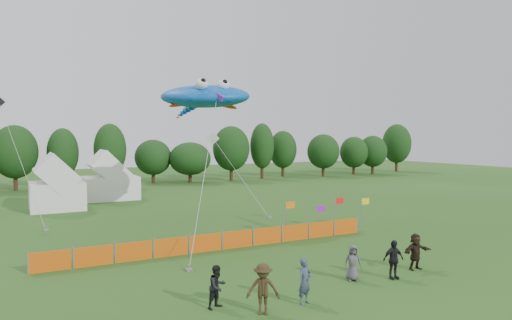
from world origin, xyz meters
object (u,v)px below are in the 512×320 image
tent_left (57,187)px  barrier_fence (222,241)px  spectator_a (305,281)px  spectator_d (393,259)px  spectator_b (217,287)px  spectator_f (416,252)px  tent_right (110,180)px  stingray_kite (203,97)px  spectator_c (263,289)px  spectator_e (353,263)px

tent_left → barrier_fence: (7.12, -20.14, -1.52)m
spectator_a → spectator_d: spectator_a is taller
spectator_b → spectator_f: spectator_f is taller
tent_right → barrier_fence: 24.84m
spectator_f → stingray_kite: size_ratio=0.09×
spectator_a → tent_left: bearing=84.5°
tent_left → spectator_c: bearing=-81.1°
spectator_f → stingray_kite: (-4.27, 17.19, 8.62)m
spectator_b → spectator_e: size_ratio=1.01×
barrier_fence → stingray_kite: (2.54, 9.19, 9.01)m
tent_left → stingray_kite: size_ratio=0.22×
barrier_fence → spectator_d: 9.82m
spectator_d → spectator_e: (-1.79, 0.68, -0.08)m
tent_right → spectator_c: tent_right is taller
spectator_c → spectator_f: 9.39m
tent_right → spectator_e: (4.71, -32.62, -1.13)m
spectator_c → spectator_d: bearing=36.0°
spectator_b → spectator_c: bearing=-69.4°
spectator_c → stingray_kite: (5.02, 18.60, 8.56)m
tent_right → spectator_f: bearing=-75.4°
stingray_kite → spectator_b: bearing=-109.9°
tent_right → stingray_kite: 17.81m
spectator_e → tent_right: bearing=124.7°
spectator_d → barrier_fence: bearing=128.6°
spectator_e → stingray_kite: bearing=118.0°
barrier_fence → stingray_kite: bearing=74.6°
spectator_a → spectator_d: bearing=-10.6°
spectator_d → spectator_e: spectator_d is taller
spectator_f → spectator_e: bearing=-179.5°
tent_left → spectator_f: tent_left is taller
spectator_e → stingray_kite: (-0.46, 17.07, 8.69)m
tent_right → barrier_fence: size_ratio=0.27×
tent_right → spectator_c: size_ratio=2.89×
spectator_f → stingray_kite: stingray_kite is taller
barrier_fence → spectator_e: (2.99, -7.88, 0.31)m
spectator_e → barrier_fence: bearing=137.3°
spectator_b → spectator_f: size_ratio=0.92×
tent_right → spectator_a: (1.17, -34.01, -1.05)m
spectator_b → tent_right: bearing=65.0°
tent_left → tent_right: 7.10m
tent_left → spectator_b: 28.42m
spectator_d → tent_right: bearing=110.4°
spectator_c → stingray_kite: bearing=104.2°
spectator_a → spectator_e: (3.54, 1.39, -0.08)m
spectator_c → barrier_fence: bearing=104.6°
tent_right → spectator_d: (6.50, -33.31, -1.05)m
spectator_c → spectator_f: bearing=37.9°
tent_left → spectator_f: (13.92, -28.15, -1.13)m
spectator_e → stingray_kite: size_ratio=0.08×
tent_right → barrier_fence: (1.72, -24.74, -1.44)m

